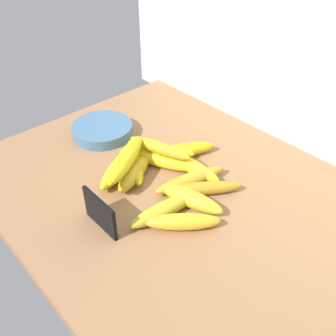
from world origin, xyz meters
The scene contains 18 objects.
counter_top centered at (0.00, 0.00, 1.50)cm, with size 110.00×76.00×3.00cm, color #996B47.
back_wall centered at (0.00, 39.00, 35.00)cm, with size 130.00×2.00×70.00cm, color silver.
chalkboard_sign centered at (-6.73, -20.50, 6.86)cm, with size 11.00×1.80×8.40cm.
fruit_bowl centered at (-37.70, 0.90, 4.60)cm, with size 17.83×17.83×3.20cm, color teal.
banana_0 centered at (-3.42, 3.78, 4.84)cm, with size 19.64×3.67×3.67cm, color gold.
banana_1 centered at (0.73, 3.86, 4.67)cm, with size 19.05×3.34×3.34cm, color #BA8E22.
banana_2 centered at (-7.56, 7.71, 4.93)cm, with size 18.78×3.86×3.86cm, color yellow.
banana_3 centered at (-18.64, -1.90, 5.00)cm, with size 19.57×4.00×4.00cm, color gold.
banana_4 centered at (-14.01, 3.76, 4.80)cm, with size 19.71×3.59×3.59cm, color yellow.
banana_5 centered at (-14.67, -5.18, 5.11)cm, with size 15.07×4.21×4.21cm, color gold.
banana_6 centered at (-14.03, 10.31, 4.94)cm, with size 19.80×3.88×3.88cm, color yellow.
banana_7 centered at (1.58, -1.28, 5.10)cm, with size 16.50×4.19×4.19cm, color yellow.
banana_8 centered at (-17.53, 4.83, 4.93)cm, with size 20.29×3.86×3.86cm, color yellow.
banana_9 centered at (5.54, -7.64, 4.92)cm, with size 16.57×3.83×3.83cm, color gold.
banana_10 centered at (-0.16, -8.23, 4.91)cm, with size 17.89×3.83×3.83cm, color gold.
banana_11 centered at (-19.27, -6.60, 5.08)cm, with size 18.55×4.17×4.17cm, color yellow.
banana_12 centered at (-16.09, -6.38, 9.28)cm, with size 20.48×4.13×4.13cm, color yellow.
banana_13 centered at (-15.37, 3.91, 8.23)cm, with size 18.27×3.27×3.27cm, color gold.
Camera 1 is at (46.30, -48.89, 65.06)cm, focal length 40.68 mm.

